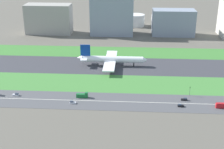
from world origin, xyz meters
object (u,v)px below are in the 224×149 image
at_px(car_4, 73,102).
at_px(fuel_tank_centre, 136,20).
at_px(bus_0, 224,106).
at_px(fuel_tank_east, 161,21).
at_px(car_2, 181,106).
at_px(terminal_building, 49,19).
at_px(car_1, 184,99).
at_px(traffic_light, 190,90).
at_px(car_3, 16,95).
at_px(office_tower, 173,23).
at_px(airliner, 111,59).
at_px(truck_1, 82,95).
at_px(hangar_building, 112,14).
at_px(fuel_tank_west, 114,20).

bearing_deg(car_4, fuel_tank_centre, -100.98).
xyz_separation_m(bus_0, fuel_tank_centre, (-59.03, 237.00, 6.16)).
xyz_separation_m(fuel_tank_centre, fuel_tank_east, (33.83, 0.00, -0.08)).
distance_m(car_2, terminal_building, 237.61).
distance_m(bus_0, car_1, 27.42).
bearing_deg(car_2, traffic_light, -116.48).
bearing_deg(car_3, office_tower, 53.39).
height_order(car_4, office_tower, office_tower).
bearing_deg(airliner, bus_0, -43.15).
relative_size(car_1, fuel_tank_east, 0.17).
distance_m(car_1, traffic_light, 9.94).
bearing_deg(airliner, fuel_tank_centre, 81.35).
xyz_separation_m(airliner, car_1, (57.70, -68.00, -5.31)).
height_order(truck_1, hangar_building, hangar_building).
bearing_deg(truck_1, fuel_tank_west, 87.58).
bearing_deg(fuel_tank_centre, office_tower, -44.96).
xyz_separation_m(car_3, car_1, (123.63, 0.00, 0.00)).
distance_m(office_tower, fuel_tank_east, 47.03).
distance_m(hangar_building, office_tower, 75.81).
distance_m(terminal_building, hangar_building, 79.62).
bearing_deg(fuel_tank_east, truck_1, -108.10).
distance_m(fuel_tank_centre, fuel_tank_east, 33.83).
height_order(bus_0, hangar_building, hangar_building).
height_order(car_1, hangar_building, hangar_building).
xyz_separation_m(car_3, traffic_light, (128.48, 7.99, 3.37)).
relative_size(airliner, fuel_tank_centre, 2.81).
relative_size(car_4, hangar_building, 0.08).
bearing_deg(fuel_tank_centre, hangar_building, -123.86).
distance_m(truck_1, terminal_building, 195.39).
xyz_separation_m(car_4, terminal_building, (-63.53, 192.00, 17.23)).
xyz_separation_m(car_3, car_4, (44.13, -10.00, 0.00)).
height_order(traffic_light, fuel_tank_east, fuel_tank_east).
distance_m(car_3, car_2, 119.93).
bearing_deg(airliner, terminal_building, 126.82).
bearing_deg(office_tower, car_4, -115.37).
xyz_separation_m(terminal_building, hangar_building, (79.34, 0.00, 6.67)).
distance_m(car_1, car_4, 80.13).
bearing_deg(terminal_building, office_tower, 0.00).
bearing_deg(fuel_tank_centre, bus_0, -76.01).
bearing_deg(office_tower, fuel_tank_centre, 135.04).
distance_m(car_3, fuel_tank_east, 258.73).
bearing_deg(car_1, fuel_tank_centre, 98.40).
distance_m(traffic_light, fuel_tank_centre, 222.37).
relative_size(traffic_light, fuel_tank_centre, 0.31).
relative_size(airliner, bus_0, 5.60).
bearing_deg(truck_1, airliner, 76.61).
distance_m(bus_0, fuel_tank_west, 253.52).
bearing_deg(fuel_tank_west, bus_0, -69.24).
height_order(office_tower, fuel_tank_west, office_tower).
relative_size(terminal_building, fuel_tank_east, 2.18).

